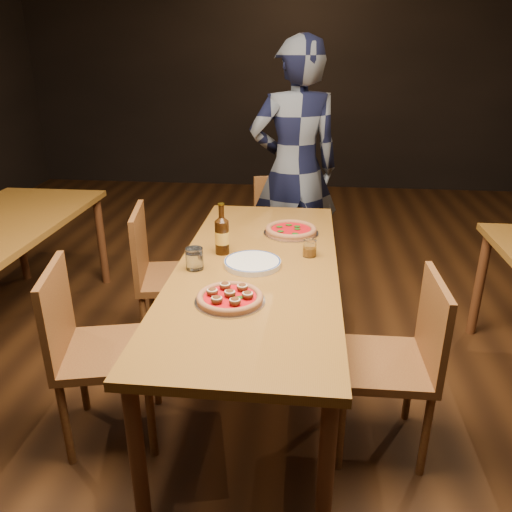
# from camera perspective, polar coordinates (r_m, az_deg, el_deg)

# --- Properties ---
(ground) EXTENTS (9.00, 9.00, 0.00)m
(ground) POSITION_cam_1_polar(r_m,az_deg,el_deg) (2.88, 0.11, -14.83)
(ground) COLOR black
(room_shell) EXTENTS (9.00, 9.00, 9.00)m
(room_shell) POSITION_cam_1_polar(r_m,az_deg,el_deg) (2.29, 0.14, 25.20)
(room_shell) COLOR black
(room_shell) RESTS_ON ground
(table_main) EXTENTS (0.80, 2.00, 0.75)m
(table_main) POSITION_cam_1_polar(r_m,az_deg,el_deg) (2.53, 0.12, -2.53)
(table_main) COLOR brown
(table_main) RESTS_ON ground
(chair_main_nw) EXTENTS (0.52, 0.52, 0.93)m
(chair_main_nw) POSITION_cam_1_polar(r_m,az_deg,el_deg) (2.44, -16.51, -10.32)
(chair_main_nw) COLOR #602C19
(chair_main_nw) RESTS_ON ground
(chair_main_sw) EXTENTS (0.51, 0.51, 0.94)m
(chair_main_sw) POSITION_cam_1_polar(r_m,az_deg,el_deg) (3.08, -9.09, -2.34)
(chair_main_sw) COLOR #602C19
(chair_main_sw) RESTS_ON ground
(chair_main_e) EXTENTS (0.43, 0.43, 0.90)m
(chair_main_e) POSITION_cam_1_polar(r_m,az_deg,el_deg) (2.36, 14.23, -11.68)
(chair_main_e) COLOR #602C19
(chair_main_e) RESTS_ON ground
(chair_end) EXTENTS (0.53, 0.53, 0.92)m
(chair_end) POSITION_cam_1_polar(r_m,az_deg,el_deg) (3.72, 3.59, 2.17)
(chair_end) COLOR #602C19
(chair_end) RESTS_ON ground
(pizza_meatball) EXTENTS (0.30, 0.30, 0.06)m
(pizza_meatball) POSITION_cam_1_polar(r_m,az_deg,el_deg) (2.14, -3.00, -4.72)
(pizza_meatball) COLOR #B7B7BF
(pizza_meatball) RESTS_ON table_main
(pizza_margherita) EXTENTS (0.32, 0.32, 0.04)m
(pizza_margherita) POSITION_cam_1_polar(r_m,az_deg,el_deg) (2.93, 4.03, 2.96)
(pizza_margherita) COLOR #B7B7BF
(pizza_margherita) RESTS_ON table_main
(plate_stack) EXTENTS (0.28, 0.28, 0.03)m
(plate_stack) POSITION_cam_1_polar(r_m,az_deg,el_deg) (2.49, -0.40, -0.82)
(plate_stack) COLOR white
(plate_stack) RESTS_ON table_main
(beer_bottle) EXTENTS (0.08, 0.08, 0.27)m
(beer_bottle) POSITION_cam_1_polar(r_m,az_deg,el_deg) (2.62, -3.90, 2.27)
(beer_bottle) COLOR black
(beer_bottle) RESTS_ON table_main
(water_glass) EXTENTS (0.09, 0.09, 0.11)m
(water_glass) POSITION_cam_1_polar(r_m,az_deg,el_deg) (2.46, -7.04, -0.30)
(water_glass) COLOR white
(water_glass) RESTS_ON table_main
(amber_glass) EXTENTS (0.07, 0.07, 0.09)m
(amber_glass) POSITION_cam_1_polar(r_m,az_deg,el_deg) (2.61, 6.15, 0.90)
(amber_glass) COLOR #A05B12
(amber_glass) RESTS_ON table_main
(diner) EXTENTS (0.77, 0.61, 1.85)m
(diner) POSITION_cam_1_polar(r_m,az_deg,el_deg) (3.74, 4.45, 9.74)
(diner) COLOR black
(diner) RESTS_ON ground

